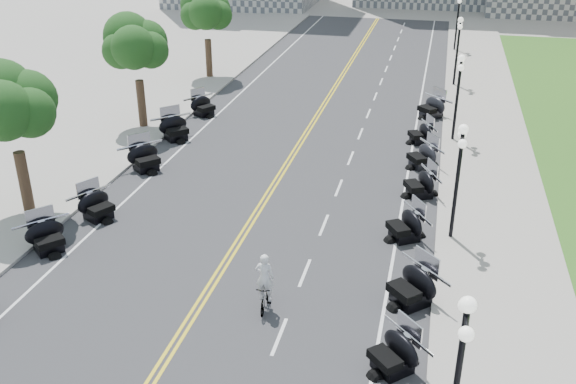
# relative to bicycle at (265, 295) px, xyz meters

# --- Properties ---
(ground) EXTENTS (160.00, 160.00, 0.00)m
(ground) POSITION_rel_bicycle_xyz_m (-2.31, 2.52, -0.51)
(ground) COLOR gray
(road) EXTENTS (16.00, 90.00, 0.01)m
(road) POSITION_rel_bicycle_xyz_m (-2.31, 12.52, -0.51)
(road) COLOR #333335
(road) RESTS_ON ground
(centerline_yellow_a) EXTENTS (0.12, 90.00, 0.00)m
(centerline_yellow_a) POSITION_rel_bicycle_xyz_m (-2.43, 12.52, -0.50)
(centerline_yellow_a) COLOR yellow
(centerline_yellow_a) RESTS_ON road
(centerline_yellow_b) EXTENTS (0.12, 90.00, 0.00)m
(centerline_yellow_b) POSITION_rel_bicycle_xyz_m (-2.19, 12.52, -0.50)
(centerline_yellow_b) COLOR yellow
(centerline_yellow_b) RESTS_ON road
(edge_line_north) EXTENTS (0.12, 90.00, 0.00)m
(edge_line_north) POSITION_rel_bicycle_xyz_m (4.09, 12.52, -0.50)
(edge_line_north) COLOR white
(edge_line_north) RESTS_ON road
(edge_line_south) EXTENTS (0.12, 90.00, 0.00)m
(edge_line_south) POSITION_rel_bicycle_xyz_m (-8.71, 12.52, -0.50)
(edge_line_south) COLOR white
(edge_line_south) RESTS_ON road
(lane_dash_5) EXTENTS (0.12, 2.00, 0.00)m
(lane_dash_5) POSITION_rel_bicycle_xyz_m (0.89, -1.48, -0.50)
(lane_dash_5) COLOR white
(lane_dash_5) RESTS_ON road
(lane_dash_6) EXTENTS (0.12, 2.00, 0.00)m
(lane_dash_6) POSITION_rel_bicycle_xyz_m (0.89, 2.52, -0.50)
(lane_dash_6) COLOR white
(lane_dash_6) RESTS_ON road
(lane_dash_7) EXTENTS (0.12, 2.00, 0.00)m
(lane_dash_7) POSITION_rel_bicycle_xyz_m (0.89, 6.52, -0.50)
(lane_dash_7) COLOR white
(lane_dash_7) RESTS_ON road
(lane_dash_8) EXTENTS (0.12, 2.00, 0.00)m
(lane_dash_8) POSITION_rel_bicycle_xyz_m (0.89, 10.52, -0.50)
(lane_dash_8) COLOR white
(lane_dash_8) RESTS_ON road
(lane_dash_9) EXTENTS (0.12, 2.00, 0.00)m
(lane_dash_9) POSITION_rel_bicycle_xyz_m (0.89, 14.52, -0.50)
(lane_dash_9) COLOR white
(lane_dash_9) RESTS_ON road
(lane_dash_10) EXTENTS (0.12, 2.00, 0.00)m
(lane_dash_10) POSITION_rel_bicycle_xyz_m (0.89, 18.52, -0.50)
(lane_dash_10) COLOR white
(lane_dash_10) RESTS_ON road
(lane_dash_11) EXTENTS (0.12, 2.00, 0.00)m
(lane_dash_11) POSITION_rel_bicycle_xyz_m (0.89, 22.52, -0.50)
(lane_dash_11) COLOR white
(lane_dash_11) RESTS_ON road
(lane_dash_12) EXTENTS (0.12, 2.00, 0.00)m
(lane_dash_12) POSITION_rel_bicycle_xyz_m (0.89, 26.52, -0.50)
(lane_dash_12) COLOR white
(lane_dash_12) RESTS_ON road
(lane_dash_13) EXTENTS (0.12, 2.00, 0.00)m
(lane_dash_13) POSITION_rel_bicycle_xyz_m (0.89, 30.52, -0.50)
(lane_dash_13) COLOR white
(lane_dash_13) RESTS_ON road
(lane_dash_14) EXTENTS (0.12, 2.00, 0.00)m
(lane_dash_14) POSITION_rel_bicycle_xyz_m (0.89, 34.52, -0.50)
(lane_dash_14) COLOR white
(lane_dash_14) RESTS_ON road
(lane_dash_15) EXTENTS (0.12, 2.00, 0.00)m
(lane_dash_15) POSITION_rel_bicycle_xyz_m (0.89, 38.52, -0.50)
(lane_dash_15) COLOR white
(lane_dash_15) RESTS_ON road
(lane_dash_16) EXTENTS (0.12, 2.00, 0.00)m
(lane_dash_16) POSITION_rel_bicycle_xyz_m (0.89, 42.52, -0.50)
(lane_dash_16) COLOR white
(lane_dash_16) RESTS_ON road
(lane_dash_17) EXTENTS (0.12, 2.00, 0.00)m
(lane_dash_17) POSITION_rel_bicycle_xyz_m (0.89, 46.52, -0.50)
(lane_dash_17) COLOR white
(lane_dash_17) RESTS_ON road
(lane_dash_18) EXTENTS (0.12, 2.00, 0.00)m
(lane_dash_18) POSITION_rel_bicycle_xyz_m (0.89, 50.52, -0.50)
(lane_dash_18) COLOR white
(lane_dash_18) RESTS_ON road
(lane_dash_19) EXTENTS (0.12, 2.00, 0.00)m
(lane_dash_19) POSITION_rel_bicycle_xyz_m (0.89, 54.52, -0.50)
(lane_dash_19) COLOR white
(lane_dash_19) RESTS_ON road
(sidewalk_north) EXTENTS (5.00, 90.00, 0.15)m
(sidewalk_north) POSITION_rel_bicycle_xyz_m (8.19, 12.52, -0.44)
(sidewalk_north) COLOR #9E9991
(sidewalk_north) RESTS_ON ground
(sidewalk_south) EXTENTS (5.00, 90.00, 0.15)m
(sidewalk_south) POSITION_rel_bicycle_xyz_m (-12.81, 12.52, -0.44)
(sidewalk_south) COLOR #9E9991
(sidewalk_south) RESTS_ON ground
(street_lamp_1) EXTENTS (0.50, 1.20, 4.90)m
(street_lamp_1) POSITION_rel_bicycle_xyz_m (6.29, -5.48, 2.09)
(street_lamp_1) COLOR black
(street_lamp_1) RESTS_ON sidewalk_north
(street_lamp_2) EXTENTS (0.50, 1.20, 4.90)m
(street_lamp_2) POSITION_rel_bicycle_xyz_m (6.29, 6.52, 2.09)
(street_lamp_2) COLOR black
(street_lamp_2) RESTS_ON sidewalk_north
(street_lamp_3) EXTENTS (0.50, 1.20, 4.90)m
(street_lamp_3) POSITION_rel_bicycle_xyz_m (6.29, 18.52, 2.09)
(street_lamp_3) COLOR black
(street_lamp_3) RESTS_ON sidewalk_north
(street_lamp_4) EXTENTS (0.50, 1.20, 4.90)m
(street_lamp_4) POSITION_rel_bicycle_xyz_m (6.29, 30.52, 2.09)
(street_lamp_4) COLOR black
(street_lamp_4) RESTS_ON sidewalk_north
(street_lamp_5) EXTENTS (0.50, 1.20, 4.90)m
(street_lamp_5) POSITION_rel_bicycle_xyz_m (6.29, 42.52, 2.09)
(street_lamp_5) COLOR black
(street_lamp_5) RESTS_ON sidewalk_north
(tree_2) EXTENTS (4.80, 4.80, 9.20)m
(tree_2) POSITION_rel_bicycle_xyz_m (-12.31, 4.52, 4.24)
(tree_2) COLOR #235619
(tree_2) RESTS_ON sidewalk_south
(tree_3) EXTENTS (4.80, 4.80, 9.20)m
(tree_3) POSITION_rel_bicycle_xyz_m (-12.31, 16.52, 4.24)
(tree_3) COLOR #235619
(tree_3) RESTS_ON sidewalk_south
(tree_4) EXTENTS (4.80, 4.80, 9.20)m
(tree_4) POSITION_rel_bicycle_xyz_m (-12.31, 28.52, 4.24)
(tree_4) COLOR #235619
(tree_4) RESTS_ON sidewalk_south
(motorcycle_n_4) EXTENTS (2.76, 2.76, 1.37)m
(motorcycle_n_4) POSITION_rel_bicycle_xyz_m (4.64, -2.23, 0.17)
(motorcycle_n_4) COLOR black
(motorcycle_n_4) RESTS_ON road
(motorcycle_n_5) EXTENTS (3.07, 3.07, 1.52)m
(motorcycle_n_5) POSITION_rel_bicycle_xyz_m (4.95, 1.47, 0.25)
(motorcycle_n_5) COLOR black
(motorcycle_n_5) RESTS_ON road
(motorcycle_n_6) EXTENTS (2.77, 2.77, 1.41)m
(motorcycle_n_6) POSITION_rel_bicycle_xyz_m (4.39, 6.10, 0.19)
(motorcycle_n_6) COLOR black
(motorcycle_n_6) RESTS_ON road
(motorcycle_n_7) EXTENTS (2.69, 2.69, 1.41)m
(motorcycle_n_7) POSITION_rel_bicycle_xyz_m (4.78, 10.50, 0.19)
(motorcycle_n_7) COLOR black
(motorcycle_n_7) RESTS_ON road
(motorcycle_n_8) EXTENTS (2.82, 2.82, 1.42)m
(motorcycle_n_8) POSITION_rel_bicycle_xyz_m (4.72, 14.13, 0.20)
(motorcycle_n_8) COLOR black
(motorcycle_n_8) RESTS_ON road
(motorcycle_n_9) EXTENTS (2.51, 2.51, 1.31)m
(motorcycle_n_9) POSITION_rel_bicycle_xyz_m (4.45, 17.77, 0.14)
(motorcycle_n_9) COLOR black
(motorcycle_n_9) RESTS_ON road
(motorcycle_n_10) EXTENTS (3.04, 3.04, 1.51)m
(motorcycle_n_10) POSITION_rel_bicycle_xyz_m (4.88, 22.67, 0.24)
(motorcycle_n_10) COLOR black
(motorcycle_n_10) RESTS_ON road
(motorcycle_s_5) EXTENTS (2.81, 2.81, 1.40)m
(motorcycle_s_5) POSITION_rel_bicycle_xyz_m (-9.60, 1.74, 0.19)
(motorcycle_s_5) COLOR black
(motorcycle_s_5) RESTS_ON road
(motorcycle_s_6) EXTENTS (2.68, 2.68, 1.39)m
(motorcycle_s_6) POSITION_rel_bicycle_xyz_m (-9.05, 4.81, 0.18)
(motorcycle_s_6) COLOR black
(motorcycle_s_6) RESTS_ON road
(motorcycle_s_7) EXTENTS (3.05, 3.05, 1.51)m
(motorcycle_s_7) POSITION_rel_bicycle_xyz_m (-9.33, 10.40, 0.24)
(motorcycle_s_7) COLOR black
(motorcycle_s_7) RESTS_ON road
(motorcycle_s_8) EXTENTS (3.10, 3.10, 1.53)m
(motorcycle_s_8) POSITION_rel_bicycle_xyz_m (-9.57, 15.02, 0.26)
(motorcycle_s_8) COLOR black
(motorcycle_s_8) RESTS_ON road
(motorcycle_s_9) EXTENTS (2.76, 2.76, 1.39)m
(motorcycle_s_9) POSITION_rel_bicycle_xyz_m (-9.54, 19.67, 0.18)
(motorcycle_s_9) COLOR black
(motorcycle_s_9) RESTS_ON road
(bicycle) EXTENTS (0.65, 1.74, 1.02)m
(bicycle) POSITION_rel_bicycle_xyz_m (0.00, 0.00, 0.00)
(bicycle) COLOR #A51414
(bicycle) RESTS_ON road
(cyclist_rider) EXTENTS (0.66, 0.43, 1.81)m
(cyclist_rider) POSITION_rel_bicycle_xyz_m (0.00, 0.00, 1.42)
(cyclist_rider) COLOR silver
(cyclist_rider) RESTS_ON bicycle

